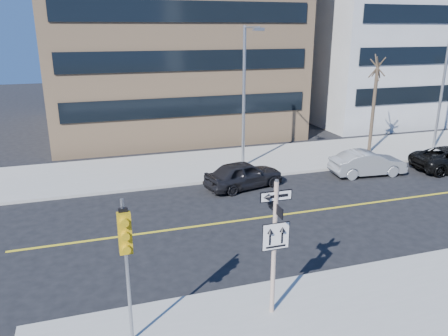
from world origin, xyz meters
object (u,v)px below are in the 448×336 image
object	(u,v)px
street_tree_west	(377,70)
traffic_signal	(126,244)
streetlight_a	(245,89)
parked_car_a	(244,175)
sign_pole	(275,241)
streetlight_b	(446,80)
parked_car_b	(368,163)

from	to	relation	value
street_tree_west	traffic_signal	bearing A→B (deg)	-140.61
streetlight_a	parked_car_a	bearing A→B (deg)	-110.65
sign_pole	traffic_signal	size ratio (longest dim) A/B	1.02
parked_car_a	streetlight_b	world-z (taller)	streetlight_b
sign_pole	streetlight_a	world-z (taller)	streetlight_a
street_tree_west	parked_car_a	bearing A→B (deg)	-161.10
streetlight_b	street_tree_west	xyz separation A→B (m)	(-5.00, 0.54, 0.77)
traffic_signal	parked_car_a	distance (m)	12.78
parked_car_a	street_tree_west	bearing A→B (deg)	-84.05
sign_pole	street_tree_west	xyz separation A→B (m)	(13.00, 13.81, 3.09)
parked_car_b	streetlight_b	xyz separation A→B (m)	(7.68, 3.08, 4.05)
sign_pole	streetlight_a	distance (m)	14.05
sign_pole	streetlight_b	xyz separation A→B (m)	(18.00, 13.27, 2.32)
traffic_signal	parked_car_a	bearing A→B (deg)	56.69
parked_car_a	streetlight_b	bearing A→B (deg)	-92.03
streetlight_a	street_tree_west	distance (m)	9.05
streetlight_a	streetlight_b	xyz separation A→B (m)	(14.00, 0.00, 0.00)
sign_pole	streetlight_a	bearing A→B (deg)	73.23
parked_car_b	streetlight_a	world-z (taller)	streetlight_a
streetlight_b	street_tree_west	distance (m)	5.09
sign_pole	traffic_signal	world-z (taller)	sign_pole
parked_car_b	traffic_signal	bearing A→B (deg)	130.83
streetlight_b	street_tree_west	bearing A→B (deg)	173.80
parked_car_b	street_tree_west	world-z (taller)	street_tree_west
parked_car_a	streetlight_b	xyz separation A→B (m)	(15.10, 2.91, 4.03)
parked_car_a	street_tree_west	xyz separation A→B (m)	(10.10, 3.46, 4.80)
traffic_signal	streetlight_b	distance (m)	25.83
streetlight_b	street_tree_west	world-z (taller)	streetlight_b
streetlight_b	parked_car_a	bearing A→B (deg)	-169.08
sign_pole	parked_car_a	bearing A→B (deg)	74.35
sign_pole	streetlight_b	world-z (taller)	streetlight_b
parked_car_a	streetlight_a	xyz separation A→B (m)	(1.10, 2.91, 4.03)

